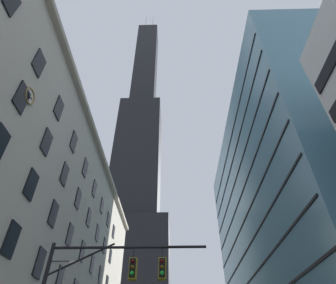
{
  "coord_description": "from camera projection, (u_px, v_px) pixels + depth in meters",
  "views": [
    {
      "loc": [
        -0.13,
        -10.12,
        1.31
      ],
      "look_at": [
        -0.83,
        20.13,
        26.49
      ],
      "focal_mm": 29.92,
      "sensor_mm": 36.0,
      "label": 1
    }
  ],
  "objects": [
    {
      "name": "station_building",
      "position": [
        27.0,
        240.0,
        32.95
      ],
      "size": [
        13.69,
        56.38,
        27.09
      ],
      "color": "beige",
      "rests_on": "ground"
    },
    {
      "name": "dark_skyscraper",
      "position": [
        136.0,
        186.0,
        120.53
      ],
      "size": [
        28.84,
        28.84,
        213.98
      ],
      "color": "black",
      "rests_on": "ground"
    },
    {
      "name": "glass_office_midrise",
      "position": [
        301.0,
        219.0,
        45.5
      ],
      "size": [
        19.11,
        49.02,
        41.56
      ],
      "color": "teal",
      "rests_on": "ground"
    },
    {
      "name": "traffic_signal_mast",
      "position": [
        110.0,
        282.0,
        13.86
      ],
      "size": [
        8.37,
        0.63,
        6.62
      ],
      "color": "black",
      "rests_on": "sidewalk_left"
    }
  ]
}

